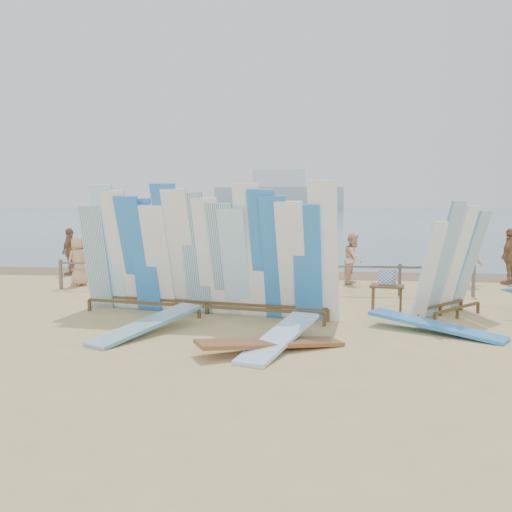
# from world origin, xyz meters

# --- Properties ---
(ground) EXTENTS (160.00, 160.00, 0.00)m
(ground) POSITION_xyz_m (0.00, 0.00, 0.00)
(ground) COLOR tan
(ground) RESTS_ON ground
(ocean) EXTENTS (320.00, 240.00, 0.02)m
(ocean) POSITION_xyz_m (0.00, 128.00, 0.00)
(ocean) COLOR #456E7C
(ocean) RESTS_ON ground
(wet_sand_strip) EXTENTS (40.00, 2.60, 0.01)m
(wet_sand_strip) POSITION_xyz_m (0.00, 7.20, 0.00)
(wet_sand_strip) COLOR brown
(wet_sand_strip) RESTS_ON ground
(distant_ship) EXTENTS (45.00, 8.00, 14.00)m
(distant_ship) POSITION_xyz_m (-12.00, 180.00, 5.31)
(distant_ship) COLOR #999EA3
(distant_ship) RESTS_ON ocean
(fence) EXTENTS (12.08, 0.08, 0.90)m
(fence) POSITION_xyz_m (0.00, 3.00, 0.63)
(fence) COLOR #6A5B50
(fence) RESTS_ON ground
(main_surfboard_rack) EXTENTS (6.19, 1.77, 3.07)m
(main_surfboard_rack) POSITION_xyz_m (-0.91, -0.36, 1.37)
(main_surfboard_rack) COLOR brown
(main_surfboard_rack) RESTS_ON ground
(side_surfboard_rack) EXTENTS (2.06, 2.18, 2.65)m
(side_surfboard_rack) POSITION_xyz_m (4.70, 0.19, 1.20)
(side_surfboard_rack) COLOR brown
(side_surfboard_rack) RESTS_ON ground
(vendor_table) EXTENTS (0.87, 0.69, 1.04)m
(vendor_table) POSITION_xyz_m (3.35, 0.60, 0.35)
(vendor_table) COLOR brown
(vendor_table) RESTS_ON ground
(flat_board_d) EXTENTS (2.60, 1.87, 0.31)m
(flat_board_d) POSITION_xyz_m (4.06, -1.42, 0.00)
(flat_board_d) COLOR #2A7CD2
(flat_board_d) RESTS_ON ground
(flat_board_c) EXTENTS (2.62, 1.81, 0.28)m
(flat_board_c) POSITION_xyz_m (0.90, -3.10, 0.00)
(flat_board_c) COLOR brown
(flat_board_c) RESTS_ON ground
(flat_board_b) EXTENTS (1.41, 2.73, 0.38)m
(flat_board_b) POSITION_xyz_m (1.04, -2.84, 0.00)
(flat_board_b) COLOR #92CBEA
(flat_board_b) RESTS_ON ground
(flat_board_e) EXTENTS (1.75, 2.64, 0.40)m
(flat_board_e) POSITION_xyz_m (-1.65, -2.15, 0.00)
(flat_board_e) COLOR silver
(flat_board_e) RESTS_ON ground
(beach_chair_left) EXTENTS (0.73, 0.75, 0.95)m
(beach_chair_left) POSITION_xyz_m (0.63, 3.58, 0.28)
(beach_chair_left) COLOR red
(beach_chair_left) RESTS_ON ground
(beach_chair_right) EXTENTS (0.78, 0.79, 0.94)m
(beach_chair_right) POSITION_xyz_m (0.22, 3.93, 0.28)
(beach_chair_right) COLOR red
(beach_chair_right) RESTS_ON ground
(stroller) EXTENTS (0.61, 0.80, 1.02)m
(stroller) POSITION_xyz_m (1.20, 4.22, 0.41)
(stroller) COLOR red
(stroller) RESTS_ON ground
(beachgoer_8) EXTENTS (0.62, 0.87, 1.63)m
(beachgoer_8) POSITION_xyz_m (2.85, 5.11, 0.81)
(beachgoer_8) COLOR beige
(beachgoer_8) RESTS_ON ground
(beachgoer_0) EXTENTS (0.74, 0.84, 1.58)m
(beachgoer_0) POSITION_xyz_m (-5.75, 3.71, 0.79)
(beachgoer_0) COLOR tan
(beachgoer_0) RESTS_ON ground
(beachgoer_10) EXTENTS (1.06, 1.08, 1.80)m
(beachgoer_10) POSITION_xyz_m (7.80, 5.52, 0.90)
(beachgoer_10) COLOR #8C6042
(beachgoer_10) RESTS_ON ground
(beachgoer_1) EXTENTS (0.64, 0.67, 1.65)m
(beachgoer_1) POSITION_xyz_m (-3.43, 4.44, 0.82)
(beachgoer_1) COLOR #8C6042
(beachgoer_1) RESTS_ON ground
(beachgoer_extra_1) EXTENTS (0.51, 1.03, 1.70)m
(beachgoer_extra_1) POSITION_xyz_m (-7.16, 6.12, 0.85)
(beachgoer_extra_1) COLOR #8C6042
(beachgoer_extra_1) RESTS_ON ground
(beachgoer_4) EXTENTS (0.62, 1.16, 1.88)m
(beachgoer_4) POSITION_xyz_m (1.06, 3.95, 0.94)
(beachgoer_4) COLOR #8C6042
(beachgoer_4) RESTS_ON ground
(beachgoer_extra_0) EXTENTS (1.24, 0.67, 1.82)m
(beachgoer_extra_0) POSITION_xyz_m (6.32, 5.28, 0.91)
(beachgoer_extra_0) COLOR tan
(beachgoer_extra_0) RESTS_ON ground
(beachgoer_5) EXTENTS (1.51, 0.69, 1.57)m
(beachgoer_5) POSITION_xyz_m (1.28, 6.19, 0.78)
(beachgoer_5) COLOR beige
(beachgoer_5) RESTS_ON ground
(beachgoer_11) EXTENTS (1.83, 0.99, 1.88)m
(beachgoer_11) POSITION_xyz_m (-5.64, 6.13, 0.94)
(beachgoer_11) COLOR beige
(beachgoer_11) RESTS_ON ground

